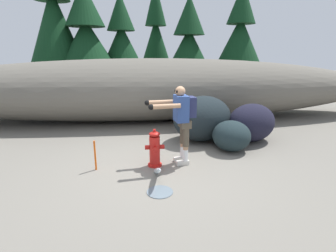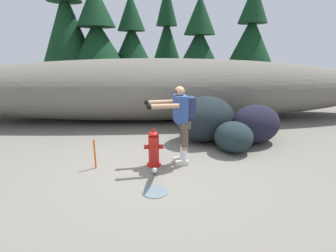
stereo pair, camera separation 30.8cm
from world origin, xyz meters
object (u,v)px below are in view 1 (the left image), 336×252
Objects in this scene: fire_hydrant at (155,149)px; boulder_outlier at (225,125)px; boulder_mid at (251,123)px; survey_stake at (95,155)px; boulder_small at (231,136)px; boulder_large at (202,118)px; utility_worker at (181,116)px.

boulder_outlier is at bearing 44.01° from fire_hydrant.
boulder_mid reaches higher than survey_stake.
boulder_small is 1.51m from boulder_outlier.
boulder_large is (1.36, 1.51, 0.23)m from fire_hydrant.
boulder_large is at bearing -143.30° from boulder_outlier.
boulder_large is at bearing -126.17° from utility_worker.
boulder_small is (-0.75, -0.60, -0.14)m from boulder_mid.
utility_worker is at bearing -149.41° from boulder_mid.
boulder_outlier is (0.36, 1.46, -0.15)m from boulder_small.
fire_hydrant reaches higher than boulder_small.
survey_stake is at bearing -166.37° from boulder_small.
boulder_outlier is at bearing -135.41° from utility_worker.
fire_hydrant is 1.98m from boulder_small.
survey_stake is (-3.39, -2.19, 0.09)m from boulder_outlier.
boulder_outlier is (-0.39, 0.86, -0.28)m from boulder_mid.
boulder_mid is at bearing -10.02° from boulder_large.
boulder_large is at bearing 47.82° from fire_hydrant.
boulder_outlier is 4.04m from survey_stake.
fire_hydrant is at bearing 0.47° from utility_worker.
boulder_large reaches higher than boulder_mid.
utility_worker is 1.60m from boulder_small.
boulder_outlier is at bearing 32.91° from survey_stake.
utility_worker reaches higher than survey_stake.
survey_stake is at bearing -177.53° from fire_hydrant.
boulder_large is 1.13m from boulder_outlier.
utility_worker is at bearing -119.62° from boulder_large.
fire_hydrant is at bearing -135.99° from boulder_outlier.
fire_hydrant is at bearing -132.18° from boulder_large.
boulder_outlier is at bearing 114.54° from boulder_mid.
utility_worker is at bearing 3.93° from survey_stake.
survey_stake is (-3.78, -1.34, -0.19)m from boulder_mid.
boulder_large is at bearing 121.10° from boulder_small.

